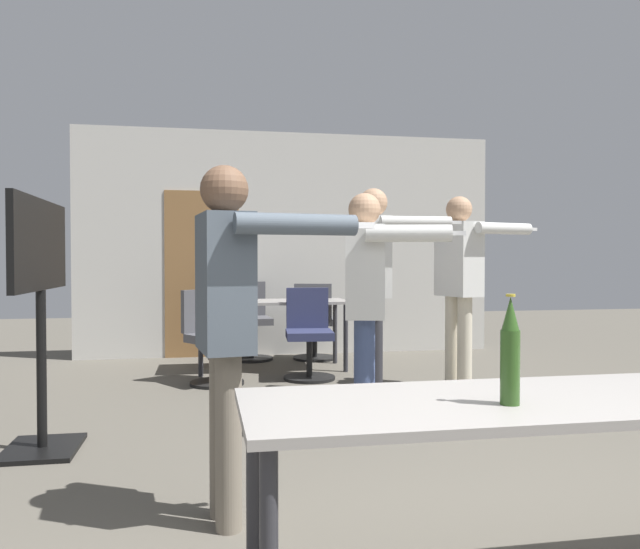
% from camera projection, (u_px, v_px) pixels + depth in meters
% --- Properties ---
extents(back_wall, '(5.26, 0.12, 2.81)m').
position_uv_depth(back_wall, '(287.00, 245.00, 7.92)').
color(back_wall, beige).
rests_on(back_wall, ground_plane).
extents(conference_table_near, '(2.37, 0.64, 0.76)m').
position_uv_depth(conference_table_near, '(597.00, 414.00, 2.08)').
color(conference_table_near, gray).
rests_on(conference_table_near, ground_plane).
extents(conference_table_far, '(1.65, 0.67, 0.76)m').
position_uv_depth(conference_table_far, '(272.00, 308.00, 6.80)').
color(conference_table_far, gray).
rests_on(conference_table_far, ground_plane).
extents(tv_screen, '(0.44, 1.24, 1.58)m').
position_uv_depth(tv_screen, '(40.00, 291.00, 3.89)').
color(tv_screen, black).
rests_on(tv_screen, ground_plane).
extents(person_right_polo, '(0.80, 0.63, 1.82)m').
position_uv_depth(person_right_polo, '(375.00, 270.00, 5.37)').
color(person_right_polo, '#28282D').
rests_on(person_right_polo, ground_plane).
extents(person_left_plaid, '(0.90, 0.62, 1.79)m').
position_uv_depth(person_left_plaid, '(460.00, 272.00, 5.77)').
color(person_left_plaid, beige).
rests_on(person_left_plaid, ground_plane).
extents(person_far_watching, '(0.74, 0.79, 1.66)m').
position_uv_depth(person_far_watching, '(366.00, 290.00, 4.30)').
color(person_far_watching, '#3D4C75').
rests_on(person_far_watching, ground_plane).
extents(person_center_tall, '(0.79, 0.57, 1.63)m').
position_uv_depth(person_center_tall, '(228.00, 306.00, 2.83)').
color(person_center_tall, slate).
rests_on(person_center_tall, ground_plane).
extents(office_chair_near_pushed, '(0.52, 0.57, 0.91)m').
position_uv_depth(office_chair_near_pushed, '(309.00, 337.00, 6.33)').
color(office_chair_near_pushed, black).
rests_on(office_chair_near_pushed, ground_plane).
extents(office_chair_far_left, '(0.66, 0.68, 0.91)m').
position_uv_depth(office_chair_far_left, '(212.00, 340.00, 6.05)').
color(office_chair_far_left, black).
rests_on(office_chair_far_left, ground_plane).
extents(office_chair_side_rolled, '(0.52, 0.57, 0.93)m').
position_uv_depth(office_chair_side_rolled, '(250.00, 323.00, 7.53)').
color(office_chair_side_rolled, black).
rests_on(office_chair_side_rolled, ground_plane).
extents(office_chair_far_right, '(0.57, 0.62, 0.92)m').
position_uv_depth(office_chair_far_right, '(314.00, 324.00, 7.44)').
color(office_chair_far_right, black).
rests_on(office_chair_far_right, ground_plane).
extents(beer_bottle, '(0.06, 0.06, 0.34)m').
position_uv_depth(beer_bottle, '(510.00, 353.00, 1.93)').
color(beer_bottle, '#2D511E').
rests_on(beer_bottle, conference_table_near).
extents(drink_cup, '(0.08, 0.08, 0.10)m').
position_uv_depth(drink_cup, '(305.00, 295.00, 7.02)').
color(drink_cup, '#2866A3').
rests_on(drink_cup, conference_table_far).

